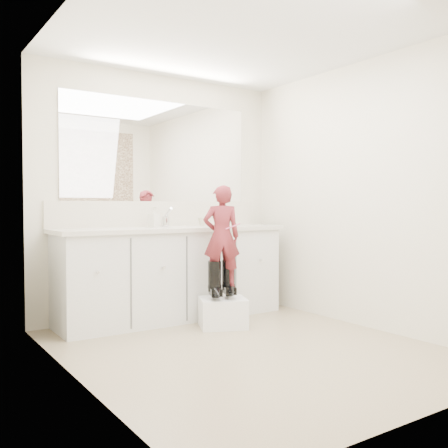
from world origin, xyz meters
TOP-DOWN VIEW (x-y plane):
  - floor at (0.00, 0.00)m, footprint 3.00×3.00m
  - ceiling at (0.00, 0.00)m, footprint 3.00×3.00m
  - wall_back at (0.00, 1.50)m, footprint 2.60×0.00m
  - wall_front at (0.00, -1.50)m, footprint 2.60×0.00m
  - wall_left at (-1.30, 0.00)m, footprint 0.00×3.00m
  - wall_right at (1.30, 0.00)m, footprint 0.00×3.00m
  - vanity_cabinet at (0.00, 1.23)m, footprint 2.20×0.55m
  - countertop at (0.00, 1.21)m, footprint 2.28×0.58m
  - backsplash at (0.00, 1.49)m, footprint 2.28×0.03m
  - mirror at (0.00, 1.49)m, footprint 2.00×0.02m
  - dot_panel at (0.00, -1.49)m, footprint 2.00×0.01m
  - faucet at (0.00, 1.38)m, footprint 0.08×0.08m
  - cup at (0.38, 1.29)m, footprint 0.11×0.11m
  - soap_bottle at (-0.16, 1.30)m, footprint 0.11×0.11m
  - step_stool at (0.22, 0.68)m, footprint 0.51×0.47m
  - boot_left at (0.14, 0.70)m, footprint 0.20×0.26m
  - boot_right at (0.29, 0.70)m, footprint 0.20×0.26m
  - toddler at (0.22, 0.70)m, footprint 0.39×0.33m
  - toothbrush at (0.29, 0.62)m, footprint 0.13×0.06m

SIDE VIEW (x-z plane):
  - floor at x=0.00m, z-range 0.00..0.00m
  - step_stool at x=0.22m, z-range 0.00..0.26m
  - vanity_cabinet at x=0.00m, z-range 0.00..0.85m
  - boot_left at x=0.14m, z-range 0.26..0.60m
  - boot_right at x=0.29m, z-range 0.26..0.60m
  - toddler at x=0.22m, z-range 0.36..1.28m
  - countertop at x=0.00m, z-range 0.85..0.89m
  - toothbrush at x=0.29m, z-range 0.88..0.94m
  - cup at x=0.38m, z-range 0.89..0.98m
  - faucet at x=0.00m, z-range 0.89..0.99m
  - soap_bottle at x=-0.16m, z-range 0.89..1.08m
  - backsplash at x=0.00m, z-range 0.89..1.14m
  - wall_back at x=0.00m, z-range -0.10..2.50m
  - wall_front at x=0.00m, z-range -0.10..2.50m
  - wall_left at x=-1.30m, z-range -0.30..2.70m
  - wall_right at x=1.30m, z-range -0.30..2.70m
  - mirror at x=0.00m, z-range 1.14..2.14m
  - dot_panel at x=0.00m, z-range 1.05..2.25m
  - ceiling at x=0.00m, z-range 2.40..2.40m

